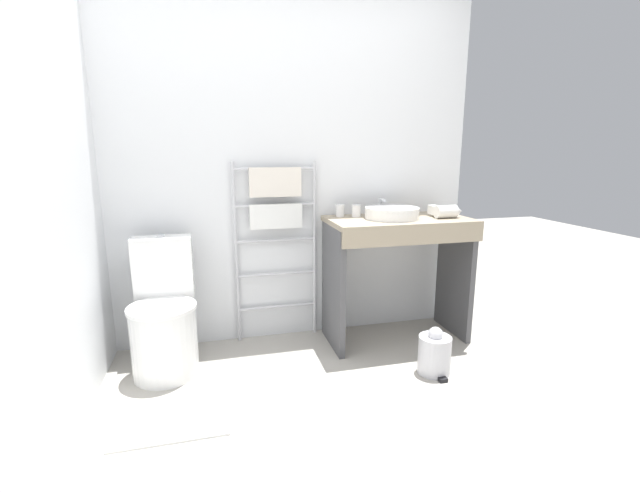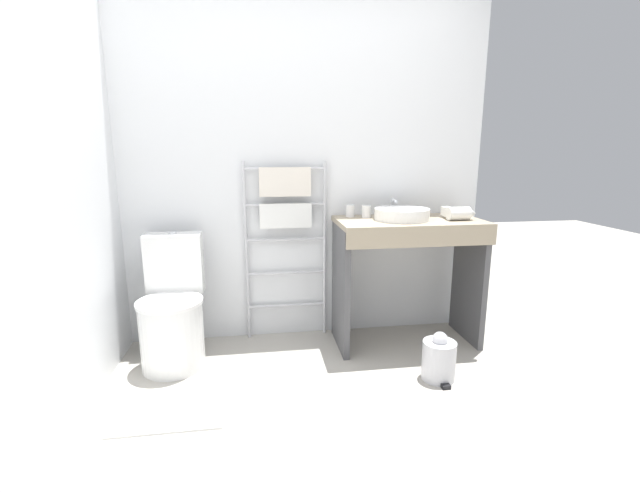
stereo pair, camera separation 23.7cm
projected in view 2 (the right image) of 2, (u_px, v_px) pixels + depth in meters
name	position (u px, v px, depth m)	size (l,w,h in m)	color
ground_plane	(336.00, 467.00, 1.86)	(12.00, 12.00, 0.00)	#A8A399
wall_back	(299.00, 169.00, 3.04)	(2.68, 0.12, 2.44)	silver
wall_side	(56.00, 177.00, 2.10)	(0.12, 2.14, 2.44)	silver
toilet	(173.00, 316.00, 2.72)	(0.40, 0.53, 0.83)	white
towel_radiator	(286.00, 215.00, 2.99)	(0.58, 0.06, 1.28)	silver
vanity_counter	(408.00, 261.00, 2.95)	(0.98, 0.53, 0.89)	gray
sink_basin	(402.00, 214.00, 2.88)	(0.37, 0.37, 0.08)	white
faucet	(393.00, 205.00, 3.06)	(0.02, 0.10, 0.12)	silver
cup_near_wall	(350.00, 211.00, 3.02)	(0.06, 0.06, 0.08)	white
cup_near_edge	(366.00, 211.00, 2.98)	(0.06, 0.06, 0.08)	white
hair_dryer	(459.00, 213.00, 2.88)	(0.20, 0.20, 0.09)	white
trash_bin	(439.00, 359.00, 2.56)	(0.20, 0.23, 0.30)	silver
bath_mat	(170.00, 412.00, 2.24)	(0.56, 0.36, 0.01)	silver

